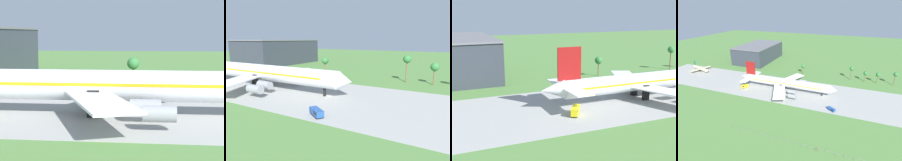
% 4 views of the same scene
% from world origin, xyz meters
% --- Properties ---
extents(ground_plane, '(600.00, 600.00, 0.00)m').
position_xyz_m(ground_plane, '(0.00, 0.00, 0.00)').
color(ground_plane, '#517F3D').
extents(taxiway_strip, '(320.00, 44.00, 0.02)m').
position_xyz_m(taxiway_strip, '(0.00, 0.00, 0.01)').
color(taxiway_strip, '#9E9E99').
rests_on(taxiway_strip, ground_plane).
extents(jet_airliner, '(79.88, 51.76, 19.89)m').
position_xyz_m(jet_airliner, '(-30.28, -0.66, 5.97)').
color(jet_airliner, white).
rests_on(jet_airliner, ground_plane).
extents(baggage_tug, '(5.64, 4.61, 1.94)m').
position_xyz_m(baggage_tug, '(8.71, -18.37, 1.07)').
color(baggage_tug, black).
rests_on(baggage_tug, ground_plane).
extents(terminal_building, '(36.72, 61.20, 18.89)m').
position_xyz_m(terminal_building, '(-91.39, 65.94, 9.46)').
color(terminal_building, '#333842').
rests_on(terminal_building, ground_plane).
extents(palm_tree_row, '(82.35, 3.60, 12.37)m').
position_xyz_m(palm_tree_row, '(21.98, 38.82, 8.48)').
color(palm_tree_row, brown).
rests_on(palm_tree_row, ground_plane).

